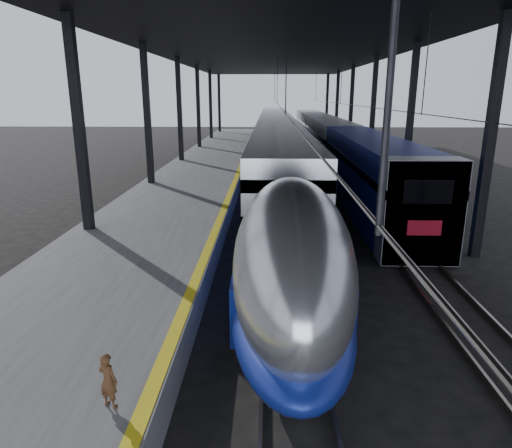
{
  "coord_description": "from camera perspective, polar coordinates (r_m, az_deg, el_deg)",
  "views": [
    {
      "loc": [
        1.4,
        -12.38,
        6.18
      ],
      "look_at": [
        0.98,
        2.32,
        2.0
      ],
      "focal_mm": 32.0,
      "sensor_mm": 36.0,
      "label": 1
    }
  ],
  "objects": [
    {
      "name": "ground",
      "position": [
        13.91,
        -4.4,
        -10.56
      ],
      "size": [
        160.0,
        160.0,
        0.0
      ],
      "primitive_type": "plane",
      "color": "black",
      "rests_on": "ground"
    },
    {
      "name": "canopy",
      "position": [
        32.52,
        2.68,
        21.03
      ],
      "size": [
        18.0,
        75.0,
        9.47
      ],
      "color": "black",
      "rests_on": "ground"
    },
    {
      "name": "second_train",
      "position": [
        43.74,
        9.13,
        10.22
      ],
      "size": [
        2.9,
        56.05,
        3.99
      ],
      "color": "navy",
      "rests_on": "ground"
    },
    {
      "name": "platform",
      "position": [
        33.24,
        -6.91,
        5.92
      ],
      "size": [
        6.0,
        80.0,
        1.0
      ],
      "primitive_type": "cube",
      "color": "#4C4C4F",
      "rests_on": "ground"
    },
    {
      "name": "rails",
      "position": [
        33.1,
        7.0,
        5.13
      ],
      "size": [
        6.52,
        80.0,
        0.16
      ],
      "color": "slate",
      "rests_on": "ground"
    },
    {
      "name": "child",
      "position": [
        8.57,
        -18.0,
        -18.09
      ],
      "size": [
        0.43,
        0.37,
        1.01
      ],
      "primitive_type": "imported",
      "rotation": [
        0.0,
        0.0,
        2.73
      ],
      "color": "#432A16",
      "rests_on": "platform"
    },
    {
      "name": "tgv_train",
      "position": [
        38.41,
        2.55,
        9.64
      ],
      "size": [
        3.02,
        65.2,
        4.33
      ],
      "color": "#B5B7BD",
      "rests_on": "ground"
    },
    {
      "name": "yellow_strip",
      "position": [
        32.86,
        -2.07,
        6.8
      ],
      "size": [
        0.3,
        80.0,
        0.01
      ],
      "primitive_type": "cube",
      "color": "gold",
      "rests_on": "platform"
    }
  ]
}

